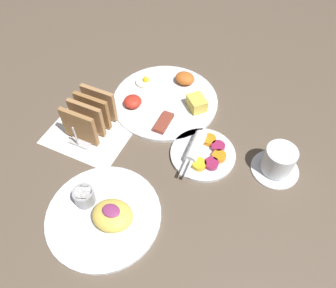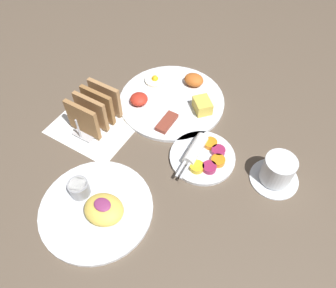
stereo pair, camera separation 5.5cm
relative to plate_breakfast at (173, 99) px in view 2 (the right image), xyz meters
The scene contains 7 objects.
ground_plane 0.20m from the plate_breakfast, 81.62° to the right, with size 3.00×3.00×0.00m, color brown.
napkin_flat 0.23m from the plate_breakfast, 127.46° to the right, with size 0.22×0.22×0.00m.
plate_breakfast is the anchor object (origin of this frame).
plate_condiments 0.22m from the plate_breakfast, 39.55° to the right, with size 0.17×0.18×0.04m.
plate_foreground 0.40m from the plate_breakfast, 85.23° to the right, with size 0.26×0.26×0.06m.
toast_rack 0.23m from the plate_breakfast, 127.46° to the right, with size 0.10×0.15×0.10m.
coffee_cup 0.37m from the plate_breakfast, 16.76° to the right, with size 0.12×0.12×0.08m.
Camera 2 is at (0.32, -0.42, 0.70)m, focal length 35.00 mm.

